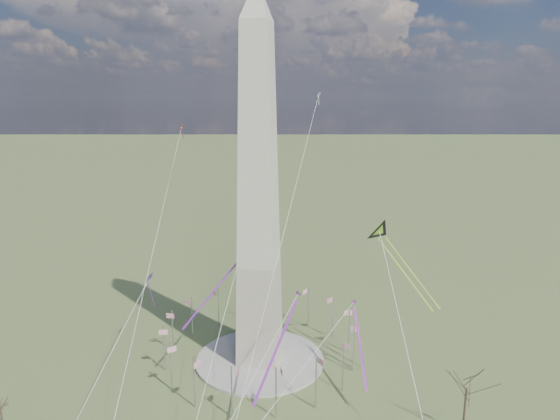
# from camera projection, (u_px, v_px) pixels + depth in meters

# --- Properties ---
(ground) EXTENTS (2000.00, 2000.00, 0.00)m
(ground) POSITION_uv_depth(u_px,v_px,m) (260.00, 361.00, 140.61)
(ground) COLOR #4D5D2E
(ground) RESTS_ON ground
(plaza) EXTENTS (36.00, 36.00, 0.80)m
(plaza) POSITION_uv_depth(u_px,v_px,m) (260.00, 360.00, 140.53)
(plaza) COLOR #ABA69C
(plaza) RESTS_ON ground
(washington_monument) EXTENTS (15.56, 15.56, 100.00)m
(washington_monument) POSITION_uv_depth(u_px,v_px,m) (258.00, 194.00, 130.04)
(washington_monument) COLOR #B2A395
(washington_monument) RESTS_ON plaza
(flagpole_ring) EXTENTS (54.40, 54.40, 13.00)m
(flagpole_ring) POSITION_uv_depth(u_px,v_px,m) (260.00, 337.00, 139.01)
(flagpole_ring) COLOR #BBBDC2
(flagpole_ring) RESTS_ON ground
(tree_near) EXTENTS (9.54, 9.54, 16.69)m
(tree_near) POSITION_uv_depth(u_px,v_px,m) (467.00, 385.00, 107.70)
(tree_near) COLOR #433529
(tree_near) RESTS_ON ground
(tree_far) EXTENTS (6.62, 6.62, 11.58)m
(tree_far) POSITION_uv_depth(u_px,v_px,m) (0.00, 403.00, 107.29)
(tree_far) COLOR #433529
(tree_far) RESTS_ON ground
(kite_delta_black) EXTENTS (19.18, 19.14, 18.19)m
(kite_delta_black) POSITION_uv_depth(u_px,v_px,m) (382.00, 235.00, 128.23)
(kite_delta_black) COLOR black
(kite_delta_black) RESTS_ON ground
(kite_diamond_purple) EXTENTS (2.47, 3.44, 10.46)m
(kite_diamond_purple) POSITION_uv_depth(u_px,v_px,m) (150.00, 281.00, 139.18)
(kite_diamond_purple) COLOR #3F1D83
(kite_diamond_purple) RESTS_ON ground
(kite_streamer_left) EXTENTS (6.70, 24.33, 16.90)m
(kite_streamer_left) POSITION_uv_depth(u_px,v_px,m) (284.00, 329.00, 114.22)
(kite_streamer_left) COLOR #F1264D
(kite_streamer_left) RESTS_ON ground
(kite_streamer_mid) EXTENTS (10.92, 19.20, 14.45)m
(kite_streamer_mid) POSITION_uv_depth(u_px,v_px,m) (221.00, 282.00, 130.90)
(kite_streamer_mid) COLOR #F1264D
(kite_streamer_mid) RESTS_ON ground
(kite_streamer_right) EXTENTS (6.10, 20.67, 14.39)m
(kite_streamer_right) POSITION_uv_depth(u_px,v_px,m) (358.00, 332.00, 126.50)
(kite_streamer_right) COLOR #F1264D
(kite_streamer_right) RESTS_ON ground
(kite_small_red) EXTENTS (1.41, 2.26, 5.08)m
(kite_small_red) POSITION_uv_depth(u_px,v_px,m) (182.00, 128.00, 174.60)
(kite_small_red) COLOR red
(kite_small_red) RESTS_ON ground
(kite_small_white) EXTENTS (1.54, 1.41, 4.26)m
(kite_small_white) POSITION_uv_depth(u_px,v_px,m) (319.00, 96.00, 168.97)
(kite_small_white) COLOR silver
(kite_small_white) RESTS_ON ground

